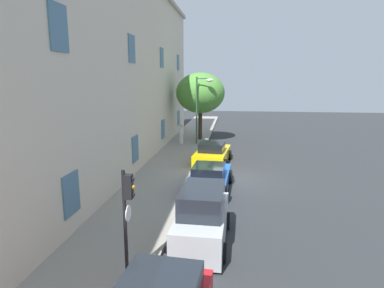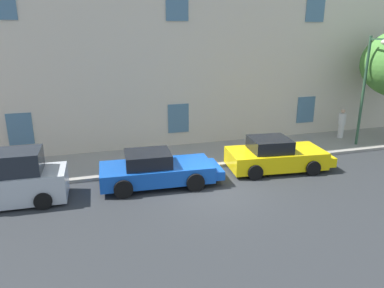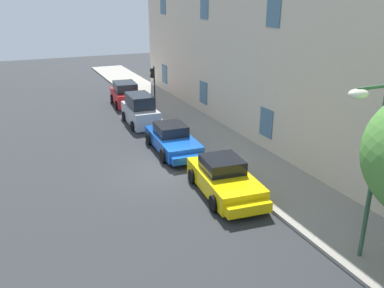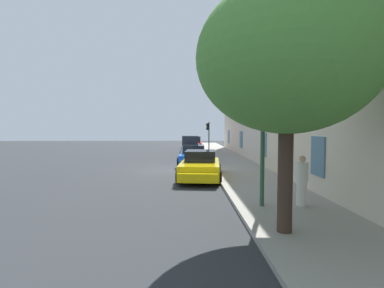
% 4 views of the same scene
% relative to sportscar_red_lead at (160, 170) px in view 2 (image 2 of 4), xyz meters
% --- Properties ---
extents(ground_plane, '(80.00, 80.00, 0.00)m').
position_rel_sportscar_red_lead_xyz_m(ground_plane, '(1.93, -1.26, -0.63)').
color(ground_plane, '#2B2D30').
extents(sidewalk, '(60.00, 3.43, 0.14)m').
position_rel_sportscar_red_lead_xyz_m(sidewalk, '(1.93, 2.78, -0.56)').
color(sidewalk, gray).
rests_on(sidewalk, ground).
extents(building_facade, '(38.04, 4.09, 12.24)m').
position_rel_sportscar_red_lead_xyz_m(building_facade, '(1.93, 6.29, 5.51)').
color(building_facade, beige).
rests_on(building_facade, ground).
extents(sportscar_red_lead, '(4.94, 2.30, 1.41)m').
position_rel_sportscar_red_lead_xyz_m(sportscar_red_lead, '(0.00, 0.00, 0.00)').
color(sportscar_red_lead, '#144CB2').
rests_on(sportscar_red_lead, ground).
extents(sportscar_yellow_flank, '(4.77, 2.50, 1.46)m').
position_rel_sportscar_red_lead_xyz_m(sportscar_yellow_flank, '(5.45, 0.18, -0.01)').
color(sportscar_yellow_flank, yellow).
rests_on(sportscar_yellow_flank, ground).
extents(hatchback_distant, '(3.92, 1.88, 1.96)m').
position_rel_sportscar_red_lead_xyz_m(hatchback_distant, '(-5.49, -0.13, 0.25)').
color(hatchback_distant, '#B2B7BC').
rests_on(hatchback_distant, ground).
extents(street_lamp, '(0.44, 1.42, 5.60)m').
position_rel_sportscar_red_lead_xyz_m(street_lamp, '(11.11, 1.49, 3.39)').
color(street_lamp, '#2D5138').
rests_on(street_lamp, sidewalk).
extents(pedestrian_admiring, '(0.41, 0.41, 1.64)m').
position_rel_sportscar_red_lead_xyz_m(pedestrian_admiring, '(11.11, 3.23, 0.34)').
color(pedestrian_admiring, silver).
rests_on(pedestrian_admiring, sidewalk).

